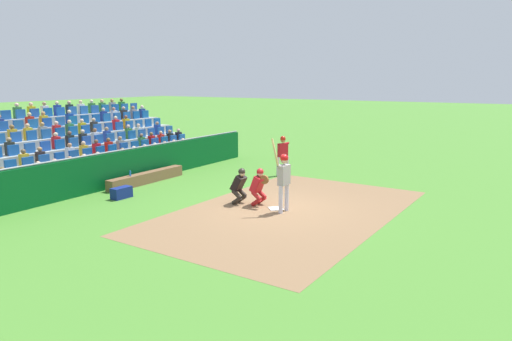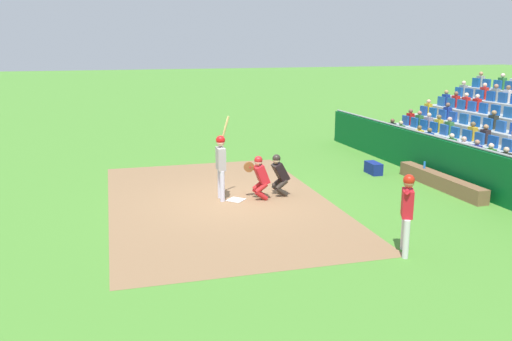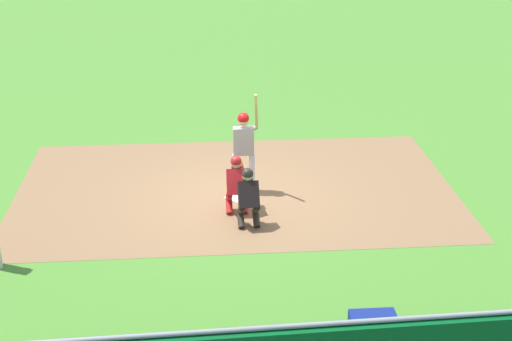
% 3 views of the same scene
% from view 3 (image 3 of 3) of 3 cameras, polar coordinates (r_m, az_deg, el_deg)
% --- Properties ---
extents(ground_plane, '(160.00, 160.00, 0.00)m').
position_cam_3_polar(ground_plane, '(16.59, -1.45, -2.13)').
color(ground_plane, '#48842D').
extents(infield_dirt_patch, '(10.18, 6.41, 0.01)m').
position_cam_3_polar(infield_dirt_patch, '(17.04, -1.60, -1.40)').
color(infield_dirt_patch, olive).
rests_on(infield_dirt_patch, ground_plane).
extents(home_plate_marker, '(0.62, 0.62, 0.02)m').
position_cam_3_polar(home_plate_marker, '(16.58, -1.46, -2.08)').
color(home_plate_marker, white).
rests_on(home_plate_marker, infield_dirt_patch).
extents(batter_at_plate, '(0.58, 0.47, 2.39)m').
position_cam_3_polar(batter_at_plate, '(16.49, -0.94, 2.20)').
color(batter_at_plate, silver).
rests_on(batter_at_plate, ground_plane).
extents(catcher_crouching, '(0.47, 0.72, 1.30)m').
position_cam_3_polar(catcher_crouching, '(15.66, -1.49, -0.83)').
color(catcher_crouching, '#B11C1E').
rests_on(catcher_crouching, ground_plane).
extents(home_plate_umpire, '(0.47, 0.49, 1.27)m').
position_cam_3_polar(home_plate_umpire, '(15.09, -0.60, -1.92)').
color(home_plate_umpire, '#2B241E').
rests_on(home_plate_umpire, ground_plane).
extents(equipment_duffel_bag, '(0.75, 0.39, 0.40)m').
position_cam_3_polar(equipment_duffel_bag, '(12.15, 9.00, -11.71)').
color(equipment_duffel_bag, navy).
rests_on(equipment_duffel_bag, ground_plane).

